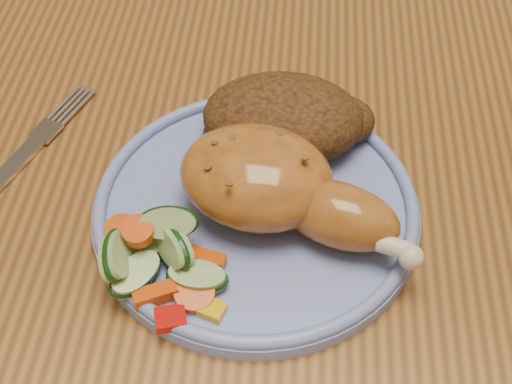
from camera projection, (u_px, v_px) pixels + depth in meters
dining_table at (363, 220)px, 0.64m from camera, size 0.90×1.40×0.75m
plate at (256, 210)px, 0.53m from camera, size 0.24×0.24×0.01m
plate_rim at (256, 201)px, 0.53m from camera, size 0.24×0.24×0.01m
chicken_leg at (276, 186)px, 0.50m from camera, size 0.18×0.12×0.06m
rice_pilaf at (286, 119)px, 0.56m from camera, size 0.14×0.09×0.06m
vegetable_pile at (157, 257)px, 0.48m from camera, size 0.09×0.09×0.05m
fork at (12, 167)px, 0.57m from camera, size 0.08×0.17×0.00m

